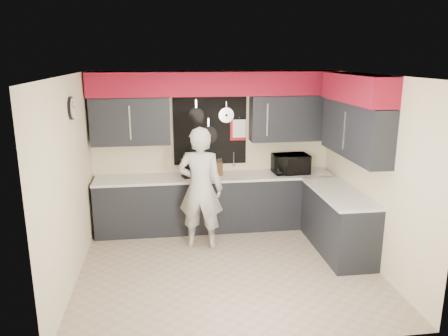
{
  "coord_description": "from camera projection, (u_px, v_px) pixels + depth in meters",
  "views": [
    {
      "loc": [
        -0.8,
        -5.43,
        2.84
      ],
      "look_at": [
        0.02,
        0.5,
        1.29
      ],
      "focal_mm": 35.0,
      "sensor_mm": 36.0,
      "label": 1
    }
  ],
  "objects": [
    {
      "name": "person",
      "position": [
        200.0,
        188.0,
        6.47
      ],
      "size": [
        0.77,
        0.61,
        1.85
      ],
      "primitive_type": "imported",
      "rotation": [
        0.0,
        0.0,
        2.86
      ],
      "color": "beige",
      "rests_on": "ground"
    },
    {
      "name": "base_cabinets",
      "position": [
        248.0,
        207.0,
        7.05
      ],
      "size": [
        3.95,
        2.2,
        0.92
      ],
      "color": "black",
      "rests_on": "ground"
    },
    {
      "name": "knife_block",
      "position": [
        219.0,
        169.0,
        7.16
      ],
      "size": [
        0.11,
        0.11,
        0.23
      ],
      "primitive_type": "cube",
      "rotation": [
        0.0,
        0.0,
        0.02
      ],
      "color": "#382011",
      "rests_on": "base_cabinets"
    },
    {
      "name": "utensil_crock",
      "position": [
        213.0,
        171.0,
        7.15
      ],
      "size": [
        0.13,
        0.13,
        0.17
      ],
      "primitive_type": "cylinder",
      "color": "white",
      "rests_on": "base_cabinets"
    },
    {
      "name": "coffee_maker",
      "position": [
        187.0,
        168.0,
        7.06
      ],
      "size": [
        0.21,
        0.24,
        0.3
      ],
      "rotation": [
        0.0,
        0.0,
        0.27
      ],
      "color": "black",
      "rests_on": "base_cabinets"
    },
    {
      "name": "back_wall_assembly",
      "position": [
        214.0,
        108.0,
        7.05
      ],
      "size": [
        4.0,
        0.36,
        2.6
      ],
      "color": "beige",
      "rests_on": "ground"
    },
    {
      "name": "left_wall_assembly",
      "position": [
        70.0,
        180.0,
        5.44
      ],
      "size": [
        0.05,
        3.5,
        2.6
      ],
      "color": "beige",
      "rests_on": "ground"
    },
    {
      "name": "ground",
      "position": [
        228.0,
        267.0,
        6.02
      ],
      "size": [
        4.0,
        4.0,
        0.0
      ],
      "primitive_type": "plane",
      "color": "tan",
      "rests_on": "ground"
    },
    {
      "name": "right_wall_assembly",
      "position": [
        358.0,
        122.0,
        6.03
      ],
      "size": [
        0.36,
        3.5,
        2.6
      ],
      "color": "beige",
      "rests_on": "ground"
    },
    {
      "name": "microwave",
      "position": [
        291.0,
        164.0,
        7.29
      ],
      "size": [
        0.6,
        0.42,
        0.32
      ],
      "primitive_type": "imported",
      "rotation": [
        0.0,
        0.0,
        0.04
      ],
      "color": "black",
      "rests_on": "base_cabinets"
    }
  ]
}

